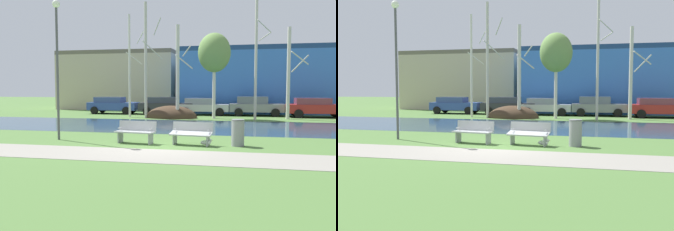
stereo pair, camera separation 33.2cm
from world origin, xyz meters
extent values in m
plane|color=#476B33|center=(0.00, 10.00, 0.00)|extent=(120.00, 120.00, 0.00)
cube|color=gray|center=(0.00, -1.75, 0.01)|extent=(60.00, 2.41, 0.01)
cube|color=#2D475B|center=(0.00, 7.64, 0.00)|extent=(80.00, 7.73, 0.01)
ellipsoid|color=#423021|center=(-2.30, 13.34, 0.00)|extent=(3.81, 2.48, 1.79)
cube|color=#9EA0A3|center=(-1.11, 0.65, 0.45)|extent=(1.65, 0.69, 0.05)
cube|color=#9EA0A3|center=(-1.07, 0.93, 0.67)|extent=(1.60, 0.30, 0.40)
cube|color=#9EA0A3|center=(-1.75, 0.79, 0.23)|extent=(0.10, 0.43, 0.45)
cube|color=#9EA0A3|center=(-0.45, 0.62, 0.23)|extent=(0.10, 0.43, 0.45)
cylinder|color=#9EA0A3|center=(-1.76, 0.76, 0.59)|extent=(0.08, 0.28, 0.04)
cylinder|color=#9EA0A3|center=(-0.46, 0.58, 0.59)|extent=(0.08, 0.28, 0.04)
cube|color=#9EA0A3|center=(1.11, 0.65, 0.45)|extent=(1.65, 0.69, 0.15)
cube|color=#9EA0A3|center=(1.15, 0.93, 0.67)|extent=(1.60, 0.30, 0.40)
cube|color=#9EA0A3|center=(0.47, 0.79, 0.23)|extent=(0.10, 0.43, 0.45)
cube|color=#9EA0A3|center=(1.77, 0.62, 0.23)|extent=(0.10, 0.43, 0.45)
cylinder|color=#9EA0A3|center=(0.46, 0.76, 0.59)|extent=(0.08, 0.28, 0.04)
cylinder|color=#9EA0A3|center=(1.76, 0.58, 0.59)|extent=(0.08, 0.28, 0.04)
cylinder|color=gray|center=(2.86, 0.87, 0.50)|extent=(0.47, 0.47, 1.01)
torus|color=#494A4C|center=(2.86, 0.87, 0.98)|extent=(0.50, 0.50, 0.04)
ellipsoid|color=white|center=(1.68, 0.66, 0.12)|extent=(0.39, 0.18, 0.18)
sphere|color=white|center=(1.85, 0.66, 0.21)|extent=(0.13, 0.13, 0.13)
cone|color=gold|center=(1.92, 0.66, 0.21)|extent=(0.07, 0.04, 0.04)
cylinder|color=gold|center=(1.70, 0.62, 0.05)|extent=(0.01, 0.01, 0.10)
cylinder|color=gold|center=(1.70, 0.69, 0.05)|extent=(0.01, 0.01, 0.10)
cylinder|color=#4C4C51|center=(-4.57, 1.02, 2.74)|extent=(0.10, 0.10, 5.47)
sphere|color=white|center=(-4.57, 1.02, 5.62)|extent=(0.32, 0.32, 0.32)
cylinder|color=beige|center=(-5.50, 13.34, 3.81)|extent=(0.16, 0.16, 7.62)
cylinder|color=beige|center=(-4.80, 13.82, 5.95)|extent=(0.94, 1.33, 0.75)
cylinder|color=beige|center=(-4.97, 12.80, 4.34)|extent=(0.98, 0.96, 0.86)
cylinder|color=#BCB7A8|center=(-4.13, 12.93, 4.18)|extent=(0.21, 0.21, 8.36)
cylinder|color=#BCB7A8|center=(-3.39, 13.43, 6.66)|extent=(0.90, 1.27, 1.10)
cylinder|color=#BCB7A8|center=(-3.43, 12.21, 4.85)|extent=(1.23, 1.20, 1.26)
cylinder|color=beige|center=(-1.72, 12.68, 3.31)|extent=(0.26, 0.26, 6.62)
cylinder|color=beige|center=(-1.15, 13.06, 4.79)|extent=(0.79, 1.10, 0.66)
cylinder|color=beige|center=(-1.14, 12.09, 3.97)|extent=(1.10, 1.07, 0.95)
cylinder|color=beige|center=(0.79, 13.43, 3.01)|extent=(0.23, 0.23, 6.01)
ellipsoid|color=#668947|center=(0.79, 13.43, 4.69)|extent=(2.32, 2.32, 2.78)
cylinder|color=#BCB7A8|center=(3.66, 12.66, 4.56)|extent=(0.18, 0.18, 9.12)
cylinder|color=#BCB7A8|center=(4.23, 13.05, 5.66)|extent=(0.81, 1.14, 0.45)
cylinder|color=#BCB7A8|center=(4.16, 12.15, 6.21)|extent=(0.96, 0.94, 0.76)
cylinder|color=beige|center=(5.91, 13.97, 3.20)|extent=(0.25, 0.25, 6.40)
cylinder|color=beige|center=(6.72, 14.52, 3.89)|extent=(1.02, 1.44, 1.15)
cylinder|color=beige|center=(6.57, 13.29, 4.19)|extent=(1.32, 1.29, 0.87)
cube|color=#2D4793|center=(-8.05, 16.70, 0.64)|extent=(4.24, 1.93, 0.65)
cube|color=#32457F|center=(-8.39, 16.70, 1.19)|extent=(2.38, 1.67, 0.45)
cylinder|color=black|center=(-6.68, 17.65, 0.32)|extent=(0.64, 0.23, 0.64)
cylinder|color=black|center=(-6.65, 15.81, 0.32)|extent=(0.64, 0.23, 0.64)
cylinder|color=black|center=(-9.45, 17.59, 0.32)|extent=(0.64, 0.23, 0.64)
cylinder|color=black|center=(-9.42, 15.76, 0.32)|extent=(0.64, 0.23, 0.64)
cube|color=#282B30|center=(-3.38, 16.66, 0.64)|extent=(4.54, 1.84, 0.64)
cube|color=#2F3648|center=(-3.74, 16.65, 1.20)|extent=(2.55, 1.59, 0.48)
cylinder|color=black|center=(-1.92, 17.57, 0.32)|extent=(0.64, 0.23, 0.64)
cylinder|color=black|center=(-1.88, 15.82, 0.32)|extent=(0.64, 0.23, 0.64)
cylinder|color=black|center=(-4.89, 17.51, 0.32)|extent=(0.64, 0.23, 0.64)
cylinder|color=black|center=(-4.85, 15.76, 0.32)|extent=(0.64, 0.23, 0.64)
cube|color=#B2B5BC|center=(-0.32, 16.64, 0.60)|extent=(4.07, 1.87, 0.56)
cube|color=gray|center=(-0.65, 16.64, 1.12)|extent=(2.29, 1.62, 0.48)
cylinder|color=black|center=(0.99, 17.56, 0.32)|extent=(0.64, 0.23, 0.64)
cylinder|color=black|center=(1.03, 15.78, 0.32)|extent=(0.64, 0.23, 0.64)
cylinder|color=black|center=(-1.67, 17.51, 0.32)|extent=(0.64, 0.23, 0.64)
cylinder|color=black|center=(-1.64, 15.72, 0.32)|extent=(0.64, 0.23, 0.64)
cube|color=slate|center=(3.83, 16.74, 0.64)|extent=(4.18, 1.95, 0.64)
cube|color=slate|center=(3.50, 16.73, 1.24)|extent=(2.35, 1.69, 0.56)
cylinder|color=black|center=(5.18, 17.70, 0.32)|extent=(0.64, 0.23, 0.64)
cylinder|color=black|center=(5.21, 15.84, 0.32)|extent=(0.64, 0.23, 0.64)
cylinder|color=black|center=(2.44, 17.65, 0.32)|extent=(0.64, 0.23, 0.64)
cylinder|color=black|center=(2.48, 15.78, 0.32)|extent=(0.64, 0.23, 0.64)
cube|color=maroon|center=(8.20, 15.99, 0.65)|extent=(4.39, 1.98, 0.65)
cube|color=brown|center=(7.85, 15.98, 1.21)|extent=(2.47, 1.72, 0.47)
cylinder|color=black|center=(6.75, 16.91, 0.32)|extent=(0.64, 0.23, 0.64)
cylinder|color=black|center=(6.79, 15.01, 0.32)|extent=(0.64, 0.23, 0.64)
cube|color=#BCAD8E|center=(-10.04, 24.51, 2.78)|extent=(12.06, 6.54, 5.55)
cube|color=#675F4E|center=(-10.04, 24.51, 5.75)|extent=(12.06, 6.54, 0.40)
cube|color=#3870C6|center=(4.78, 22.78, 2.68)|extent=(15.43, 9.00, 5.35)
cube|color=navy|center=(4.78, 22.78, 5.55)|extent=(15.43, 9.00, 0.40)
camera|label=1|loc=(3.24, -13.09, 2.16)|focal=39.48mm
camera|label=2|loc=(3.57, -13.01, 2.16)|focal=39.48mm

